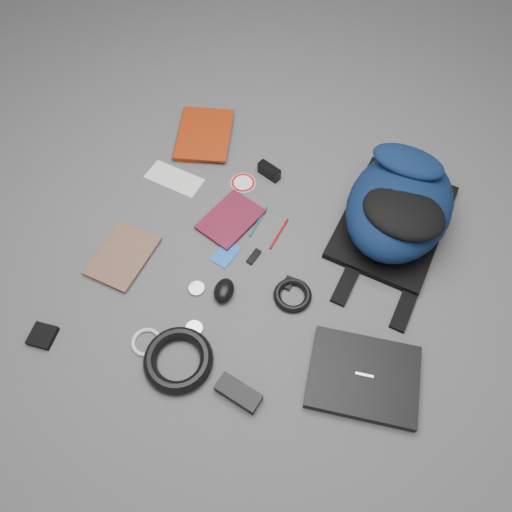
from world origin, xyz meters
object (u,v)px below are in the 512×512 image
(laptop, at_px, (363,377))
(comic_book, at_px, (102,247))
(backpack, at_px, (400,205))
(mouse, at_px, (224,291))
(compact_camera, at_px, (269,171))
(textbook_red, at_px, (178,133))
(power_brick, at_px, (238,393))
(dvd_case, at_px, (231,219))
(pouch, at_px, (43,336))

(laptop, distance_m, comic_book, 0.93)
(backpack, xyz_separation_m, mouse, (-0.45, -0.44, -0.08))
(compact_camera, bearing_deg, backpack, 13.93)
(textbook_red, bearing_deg, comic_book, -107.21)
(comic_book, xyz_separation_m, power_brick, (0.60, -0.31, 0.01))
(backpack, relative_size, comic_book, 2.26)
(textbook_red, distance_m, dvd_case, 0.46)
(compact_camera, distance_m, pouch, 0.93)
(comic_book, xyz_separation_m, pouch, (-0.02, -0.34, 0.00))
(textbook_red, bearing_deg, laptop, -52.48)
(textbook_red, bearing_deg, pouch, -107.04)
(dvd_case, height_order, power_brick, power_brick)
(laptop, height_order, comic_book, laptop)
(textbook_red, distance_m, pouch, 0.90)
(compact_camera, height_order, pouch, compact_camera)
(backpack, relative_size, compact_camera, 5.96)
(backpack, xyz_separation_m, dvd_case, (-0.53, -0.17, -0.10))
(backpack, bearing_deg, mouse, -127.63)
(dvd_case, distance_m, compact_camera, 0.25)
(compact_camera, xyz_separation_m, power_brick, (0.17, -0.79, -0.01))
(textbook_red, relative_size, power_brick, 2.09)
(textbook_red, height_order, compact_camera, compact_camera)
(dvd_case, bearing_deg, compact_camera, 95.32)
(laptop, xyz_separation_m, power_brick, (-0.32, -0.16, 0.00))
(backpack, distance_m, compact_camera, 0.48)
(dvd_case, height_order, pouch, pouch)
(comic_book, distance_m, dvd_case, 0.44)
(textbook_red, height_order, power_brick, power_brick)
(textbook_red, height_order, mouse, mouse)
(mouse, xyz_separation_m, pouch, (-0.46, -0.31, -0.01))
(mouse, relative_size, pouch, 1.19)
(dvd_case, relative_size, power_brick, 1.59)
(laptop, bearing_deg, mouse, 158.78)
(laptop, bearing_deg, comic_book, 164.20)
(laptop, height_order, pouch, laptop)
(dvd_case, distance_m, pouch, 0.70)
(backpack, bearing_deg, dvd_case, -154.35)
(mouse, relative_size, power_brick, 0.67)
(dvd_case, bearing_deg, pouch, -103.14)
(mouse, bearing_deg, dvd_case, 101.78)
(laptop, distance_m, mouse, 0.49)
(textbook_red, xyz_separation_m, pouch, (-0.05, -0.90, -0.01))
(pouch, bearing_deg, power_brick, 2.43)
(comic_book, distance_m, pouch, 0.34)
(pouch, bearing_deg, backpack, 39.37)
(mouse, bearing_deg, pouch, -150.71)
(laptop, distance_m, dvd_case, 0.68)
(laptop, bearing_deg, pouch, -175.09)
(dvd_case, bearing_deg, backpack, 37.80)
(backpack, relative_size, dvd_case, 2.47)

